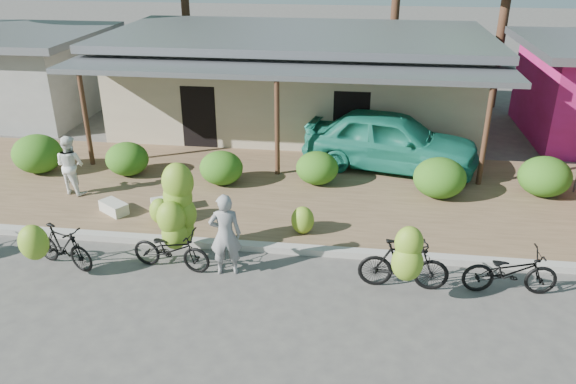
# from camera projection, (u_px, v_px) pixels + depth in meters

# --- Properties ---
(ground) EXTENTS (100.00, 100.00, 0.00)m
(ground) POSITION_uv_depth(u_px,v_px,m) (230.00, 302.00, 10.69)
(ground) COLOR #484643
(ground) RESTS_ON ground
(sidewalk) EXTENTS (60.00, 6.00, 0.12)m
(sidewalk) POSITION_uv_depth(u_px,v_px,m) (272.00, 191.00, 15.17)
(sidewalk) COLOR #8A6A4A
(sidewalk) RESTS_ON ground
(curb) EXTENTS (60.00, 0.25, 0.15)m
(curb) POSITION_uv_depth(u_px,v_px,m) (250.00, 246.00, 12.46)
(curb) COLOR #A8A399
(curb) RESTS_ON ground
(shop_main) EXTENTS (13.00, 8.50, 3.35)m
(shop_main) POSITION_uv_depth(u_px,v_px,m) (297.00, 79.00, 19.82)
(shop_main) COLOR #BCAD8E
(shop_main) RESTS_ON ground
(shop_grey) EXTENTS (7.00, 6.00, 3.15)m
(shop_grey) POSITION_uv_depth(u_px,v_px,m) (9.00, 73.00, 21.23)
(shop_grey) COLOR gray
(shop_grey) RESTS_ON ground
(hedge_0) EXTENTS (1.42, 1.28, 1.11)m
(hedge_0) POSITION_uv_depth(u_px,v_px,m) (37.00, 154.00, 16.03)
(hedge_0) COLOR #215613
(hedge_0) RESTS_ON sidewalk
(hedge_1) EXTENTS (1.22, 1.10, 0.95)m
(hedge_1) POSITION_uv_depth(u_px,v_px,m) (127.00, 159.00, 15.88)
(hedge_1) COLOR #215613
(hedge_1) RESTS_ON sidewalk
(hedge_2) EXTENTS (1.19, 1.07, 0.93)m
(hedge_2) POSITION_uv_depth(u_px,v_px,m) (221.00, 168.00, 15.30)
(hedge_2) COLOR #215613
(hedge_2) RESTS_ON sidewalk
(hedge_3) EXTENTS (1.16, 1.05, 0.91)m
(hedge_3) POSITION_uv_depth(u_px,v_px,m) (317.00, 168.00, 15.32)
(hedge_3) COLOR #215613
(hedge_3) RESTS_ON sidewalk
(hedge_4) EXTENTS (1.36, 1.22, 1.06)m
(hedge_4) POSITION_uv_depth(u_px,v_px,m) (440.00, 178.00, 14.51)
(hedge_4) COLOR #215613
(hedge_4) RESTS_ON sidewalk
(hedge_5) EXTENTS (1.35, 1.21, 1.05)m
(hedge_5) POSITION_uv_depth(u_px,v_px,m) (545.00, 177.00, 14.59)
(hedge_5) COLOR #215613
(hedge_5) RESTS_ON sidewalk
(bike_left) EXTENTS (1.64, 1.34, 1.27)m
(bike_left) POSITION_uv_depth(u_px,v_px,m) (56.00, 245.00, 11.49)
(bike_left) COLOR black
(bike_left) RESTS_ON ground
(bike_center) EXTENTS (1.77, 1.24, 2.16)m
(bike_center) POSITION_uv_depth(u_px,v_px,m) (175.00, 225.00, 11.67)
(bike_center) COLOR black
(bike_center) RESTS_ON ground
(bike_right) EXTENTS (1.77, 1.15, 1.68)m
(bike_right) POSITION_uv_depth(u_px,v_px,m) (405.00, 262.00, 10.69)
(bike_right) COLOR black
(bike_right) RESTS_ON ground
(bike_far_right) EXTENTS (1.84, 0.74, 0.95)m
(bike_far_right) POSITION_uv_depth(u_px,v_px,m) (510.00, 271.00, 10.80)
(bike_far_right) COLOR black
(bike_far_right) RESTS_ON ground
(loose_banana_a) EXTENTS (0.51, 0.44, 0.64)m
(loose_banana_a) POSITION_uv_depth(u_px,v_px,m) (160.00, 211.00, 13.23)
(loose_banana_a) COLOR #7DAA2A
(loose_banana_a) RESTS_ON sidewalk
(loose_banana_b) EXTENTS (0.52, 0.45, 0.66)m
(loose_banana_b) POSITION_uv_depth(u_px,v_px,m) (173.00, 206.00, 13.48)
(loose_banana_b) COLOR #7DAA2A
(loose_banana_b) RESTS_ON sidewalk
(loose_banana_c) EXTENTS (0.53, 0.45, 0.66)m
(loose_banana_c) POSITION_uv_depth(u_px,v_px,m) (303.00, 220.00, 12.79)
(loose_banana_c) COLOR #7DAA2A
(loose_banana_c) RESTS_ON sidewalk
(sack_near) EXTENTS (0.94, 0.76, 0.30)m
(sack_near) POSITION_uv_depth(u_px,v_px,m) (169.00, 204.00, 13.99)
(sack_near) COLOR beige
(sack_near) RESTS_ON sidewalk
(sack_far) EXTENTS (0.83, 0.73, 0.28)m
(sack_far) POSITION_uv_depth(u_px,v_px,m) (114.00, 207.00, 13.82)
(sack_far) COLOR beige
(sack_far) RESTS_ON sidewalk
(vendor) EXTENTS (0.73, 0.56, 1.78)m
(vendor) POSITION_uv_depth(u_px,v_px,m) (225.00, 235.00, 11.27)
(vendor) COLOR gray
(vendor) RESTS_ON ground
(bystander) EXTENTS (0.91, 0.79, 1.58)m
(bystander) POSITION_uv_depth(u_px,v_px,m) (70.00, 165.00, 14.62)
(bystander) COLOR white
(bystander) RESTS_ON sidewalk
(teal_van) EXTENTS (5.28, 2.99, 1.70)m
(teal_van) POSITION_uv_depth(u_px,v_px,m) (391.00, 140.00, 16.21)
(teal_van) COLOR #1C7E66
(teal_van) RESTS_ON sidewalk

